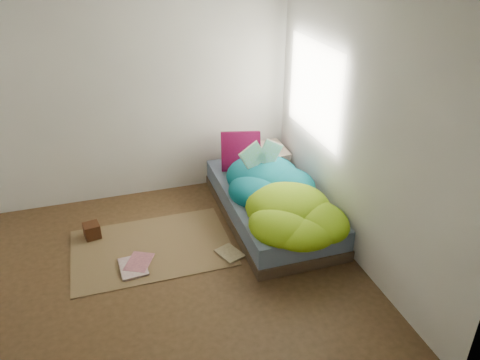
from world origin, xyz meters
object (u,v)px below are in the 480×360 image
open_book (262,146)px  wooden_box (92,231)px  floor_book_b (128,261)px  bed (271,205)px  pillow_magenta (241,151)px  floor_book_a (120,270)px

open_book → wooden_box: 2.02m
wooden_box → floor_book_b: size_ratio=0.52×
bed → pillow_magenta: bearing=102.9°
pillow_magenta → open_book: size_ratio=1.09×
open_book → wooden_box: bearing=171.9°
bed → floor_book_a: bearing=-164.8°
bed → open_book: open_book is taller
floor_book_b → open_book: bearing=46.4°
floor_book_a → wooden_box: bearing=105.5°
floor_book_b → pillow_magenta: bearing=61.2°
pillow_magenta → floor_book_a: (-1.56, -1.11, -0.55)m
wooden_box → floor_book_a: size_ratio=0.47×
pillow_magenta → floor_book_b: (-1.48, -1.00, -0.55)m
bed → pillow_magenta: size_ratio=4.32×
floor_book_b → floor_book_a: bearing=-100.8°
wooden_box → floor_book_b: 0.64m
pillow_magenta → floor_book_b: 1.87m
wooden_box → floor_book_b: (0.31, -0.56, -0.06)m
pillow_magenta → wooden_box: bearing=-152.4°
bed → floor_book_b: bearing=-167.7°
open_book → floor_book_b: size_ratio=1.40×
bed → floor_book_b: size_ratio=6.58×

